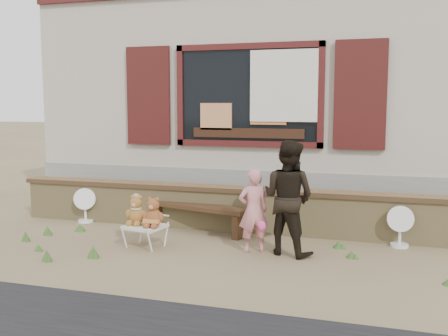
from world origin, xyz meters
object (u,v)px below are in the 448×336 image
(bench, at_px, (199,212))
(teddy_bear_right, at_px, (154,211))
(teddy_bear_left, at_px, (136,209))
(child, at_px, (253,211))
(adult, at_px, (288,198))
(folding_chair, at_px, (145,227))

(bench, xyz_separation_m, teddy_bear_right, (-0.26, -1.04, 0.20))
(bench, relative_size, teddy_bear_left, 4.08)
(child, bearing_deg, teddy_bear_left, -23.05)
(child, distance_m, adult, 0.48)
(folding_chair, bearing_deg, teddy_bear_right, 0.00)
(teddy_bear_left, relative_size, teddy_bear_right, 1.00)
(teddy_bear_left, distance_m, child, 1.58)
(bench, bearing_deg, teddy_bear_right, -89.88)
(teddy_bear_left, bearing_deg, teddy_bear_right, 0.00)
(teddy_bear_right, bearing_deg, bench, 86.38)
(teddy_bear_left, bearing_deg, folding_chair, -0.00)
(teddy_bear_right, bearing_deg, child, 20.99)
(teddy_bear_right, distance_m, child, 1.32)
(folding_chair, xyz_separation_m, teddy_bear_left, (-0.14, 0.03, 0.23))
(teddy_bear_left, relative_size, child, 0.37)
(teddy_bear_left, distance_m, adult, 2.04)
(teddy_bear_left, relative_size, adult, 0.28)
(child, bearing_deg, bench, -67.42)
(child, bearing_deg, folding_chair, -21.40)
(folding_chair, relative_size, child, 0.51)
(teddy_bear_right, xyz_separation_m, child, (1.30, 0.24, 0.04))
(bench, relative_size, folding_chair, 2.95)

